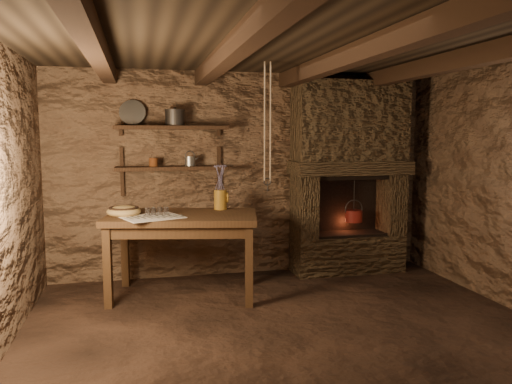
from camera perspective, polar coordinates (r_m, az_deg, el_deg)
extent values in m
plane|color=black|center=(4.34, 4.22, -16.14)|extent=(4.50, 4.50, 0.00)
cube|color=#493122|center=(5.96, -1.45, 2.03)|extent=(4.50, 0.04, 2.40)
cube|color=#493122|center=(2.23, 20.13, -6.16)|extent=(4.50, 0.04, 2.40)
cube|color=black|center=(4.07, 4.52, 16.84)|extent=(4.50, 4.00, 0.04)
cube|color=black|center=(3.88, -18.01, 15.70)|extent=(0.14, 3.95, 0.16)
cube|color=black|center=(3.93, -2.73, 15.88)|extent=(0.14, 3.95, 0.16)
cube|color=black|center=(4.23, 11.21, 15.11)|extent=(0.14, 3.95, 0.16)
cube|color=black|center=(4.72, 22.67, 13.82)|extent=(0.14, 3.95, 0.16)
cube|color=black|center=(5.68, -9.56, 2.72)|extent=(1.25, 0.30, 0.04)
cube|color=black|center=(5.67, -9.64, 7.27)|extent=(1.25, 0.30, 0.04)
cube|color=#322519|center=(6.27, 10.37, -6.88)|extent=(1.35, 0.45, 0.45)
cube|color=#322519|center=(5.95, 5.52, -1.63)|extent=(0.23, 0.45, 0.75)
cube|color=#322519|center=(6.40, 15.10, -1.25)|extent=(0.23, 0.45, 0.75)
cube|color=#322519|center=(6.08, 10.69, 2.77)|extent=(1.43, 0.51, 0.16)
cube|color=#322519|center=(6.10, 10.69, 7.95)|extent=(1.35, 0.45, 0.94)
cube|color=black|center=(6.33, 9.78, -1.20)|extent=(0.90, 0.06, 0.75)
cube|color=#352112|center=(5.17, -8.42, -2.87)|extent=(1.65, 1.15, 0.06)
cube|color=#352112|center=(5.19, -8.40, -3.92)|extent=(1.50, 1.00, 0.11)
cube|color=silver|center=(5.01, -11.78, -2.83)|extent=(0.67, 0.61, 0.01)
cylinder|color=#90621B|center=(5.44, -4.09, -0.87)|extent=(0.16, 0.16, 0.21)
torus|color=#90621B|center=(5.45, -3.34, -0.62)|extent=(0.02, 0.12, 0.12)
ellipsoid|color=#A17F46|center=(5.20, -14.87, -2.17)|extent=(0.35, 0.35, 0.12)
cylinder|color=#292624|center=(5.67, -9.25, 8.29)|extent=(0.25, 0.25, 0.16)
cylinder|color=#9A9A95|center=(5.76, -13.94, 8.79)|extent=(0.30, 0.16, 0.29)
cylinder|color=#532610|center=(5.66, -11.65, 3.36)|extent=(0.11, 0.11, 0.10)
cylinder|color=maroon|center=(6.16, 11.10, -2.71)|extent=(0.21, 0.21, 0.14)
torus|color=#292624|center=(6.14, 11.12, -1.91)|extent=(0.23, 0.01, 0.23)
cylinder|color=#292624|center=(6.12, 11.15, -0.41)|extent=(0.01, 0.01, 0.44)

